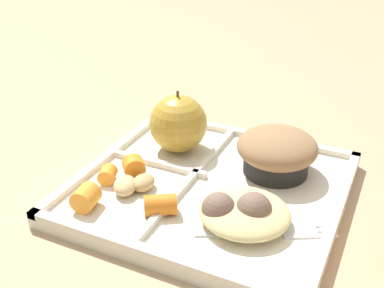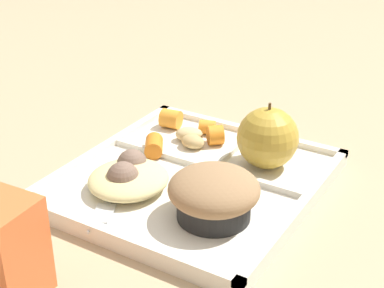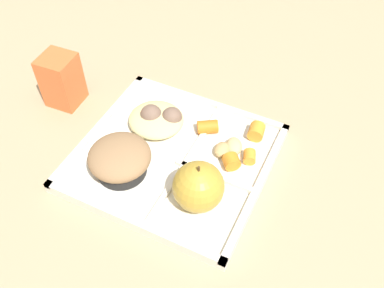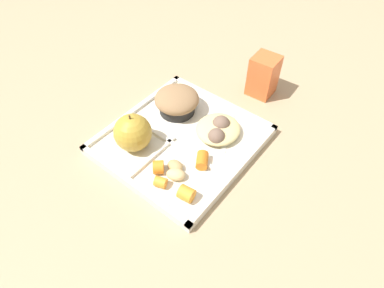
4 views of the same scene
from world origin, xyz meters
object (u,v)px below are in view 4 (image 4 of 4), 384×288
Objects in this scene: green_apple at (133,133)px; milk_carton at (263,76)px; bran_muffin at (177,101)px; lunch_tray at (181,141)px; plastic_fork at (228,124)px.

milk_carton reaches higher than green_apple.
bran_muffin is 0.99× the size of milk_carton.
milk_carton is (0.26, -0.05, 0.04)m from lunch_tray.
lunch_tray is 3.06× the size of milk_carton.
bran_muffin is 0.13m from plastic_fork.
milk_carton reaches higher than plastic_fork.
green_apple is (-0.08, 0.07, 0.05)m from lunch_tray.
green_apple is 0.86× the size of bran_muffin.
green_apple reaches higher than lunch_tray.
lunch_tray is 0.11m from plastic_fork.
lunch_tray reaches higher than plastic_fork.
bran_muffin is at bearing 45.69° from lunch_tray.
green_apple reaches higher than plastic_fork.
milk_carton is at bearing -18.15° from green_apple.
green_apple is at bearing 145.58° from plastic_fork.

